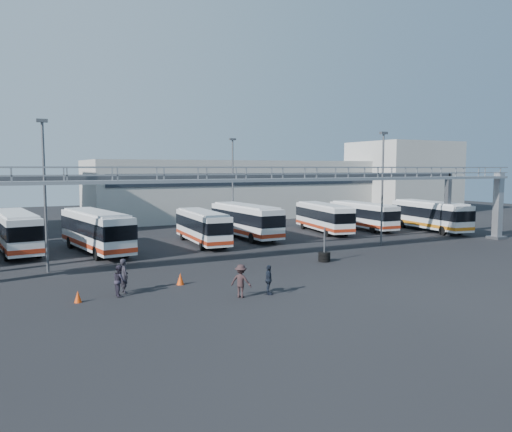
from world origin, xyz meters
name	(u,v)px	position (x,y,z in m)	size (l,w,h in m)	color
ground	(313,272)	(0.00, 0.00, 0.00)	(140.00, 140.00, 0.00)	black
gantry	(271,187)	(0.00, 5.87, 5.51)	(51.40, 5.15, 7.10)	#919499
warehouse	(238,189)	(12.00, 38.00, 4.00)	(42.00, 14.00, 8.00)	#9E9E99
building_right	(403,177)	(38.00, 32.00, 5.50)	(14.00, 12.00, 11.00)	#B2B2AD
light_pole_left	(45,187)	(-16.00, 8.00, 5.73)	(0.70, 0.35, 10.21)	#4C4F54
light_pole_mid	(382,182)	(12.00, 7.00, 5.73)	(0.70, 0.35, 10.21)	#4C4F54
light_pole_back	(233,180)	(4.00, 22.00, 5.73)	(0.70, 0.35, 10.21)	#4C4F54
bus_1	(16,230)	(-17.69, 17.53, 1.88)	(3.72, 11.37, 3.39)	silver
bus_2	(96,230)	(-11.74, 14.67, 1.90)	(4.31, 11.57, 3.43)	silver
bus_4	(202,226)	(-2.29, 14.89, 1.70)	(2.99, 10.23, 3.07)	silver
bus_5	(246,220)	(3.01, 16.73, 1.85)	(2.91, 11.11, 3.35)	silver
bus_7	(324,217)	(12.49, 16.87, 1.73)	(4.16, 10.55, 3.13)	silver
bus_8	(363,215)	(17.94, 16.97, 1.69)	(2.70, 10.14, 3.06)	silver
bus_9	(430,215)	(23.68, 12.44, 1.82)	(3.90, 11.07, 3.29)	silver
pedestrian_a	(124,276)	(-12.62, 0.08, 0.97)	(0.71, 0.47, 1.95)	black
pedestrian_b	(120,281)	(-12.99, -0.52, 0.86)	(0.84, 0.65, 1.73)	#25212E
pedestrian_c	(241,281)	(-7.18, -3.80, 0.90)	(1.17, 0.67, 1.81)	#2F1F20
pedestrian_d	(269,280)	(-5.55, -3.97, 0.83)	(0.97, 0.40, 1.66)	black
cone_left	(78,297)	(-15.23, -0.88, 0.31)	(0.39, 0.39, 0.62)	#D23D0B
cone_right	(180,279)	(-9.18, 0.52, 0.35)	(0.45, 0.45, 0.71)	#D23D0B
tire_stack	(324,256)	(2.82, 2.74, 0.43)	(0.89, 0.89, 2.56)	black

